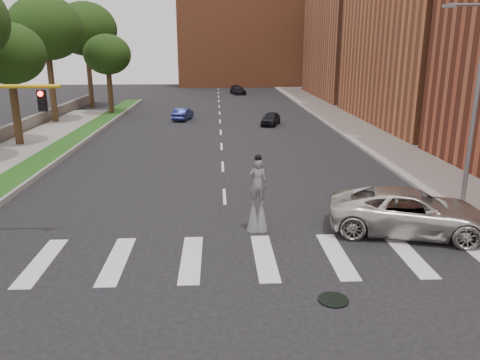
# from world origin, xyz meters

# --- Properties ---
(ground_plane) EXTENTS (160.00, 160.00, 0.00)m
(ground_plane) POSITION_xyz_m (0.00, 0.00, 0.00)
(ground_plane) COLOR black
(ground_plane) RESTS_ON ground
(grass_median) EXTENTS (2.00, 60.00, 0.25)m
(grass_median) POSITION_xyz_m (-11.50, 20.00, 0.12)
(grass_median) COLOR #1B4A15
(grass_median) RESTS_ON ground
(median_curb) EXTENTS (0.20, 60.00, 0.28)m
(median_curb) POSITION_xyz_m (-10.45, 20.00, 0.14)
(median_curb) COLOR gray
(median_curb) RESTS_ON ground
(sidewalk_right) EXTENTS (5.00, 90.00, 0.18)m
(sidewalk_right) POSITION_xyz_m (12.50, 25.00, 0.09)
(sidewalk_right) COLOR gray
(sidewalk_right) RESTS_ON ground
(manhole) EXTENTS (0.90, 0.90, 0.04)m
(manhole) POSITION_xyz_m (3.00, -2.00, 0.02)
(manhole) COLOR black
(manhole) RESTS_ON ground
(building_far) EXTENTS (16.00, 22.00, 20.00)m
(building_far) POSITION_xyz_m (22.00, 54.00, 10.00)
(building_far) COLOR #A0583B
(building_far) RESTS_ON ground
(building_backdrop) EXTENTS (26.00, 14.00, 18.00)m
(building_backdrop) POSITION_xyz_m (6.00, 78.00, 9.00)
(building_backdrop) COLOR #A85A34
(building_backdrop) RESTS_ON ground
(streetlight) EXTENTS (2.05, 0.20, 9.00)m
(streetlight) POSITION_xyz_m (10.90, 6.00, 4.90)
(streetlight) COLOR slate
(streetlight) RESTS_ON ground
(stilt_performer) EXTENTS (0.84, 0.53, 3.15)m
(stilt_performer) POSITION_xyz_m (1.24, 3.50, 1.29)
(stilt_performer) COLOR #372616
(stilt_performer) RESTS_ON ground
(suv_crossing) EXTENTS (6.83, 4.45, 1.75)m
(suv_crossing) POSITION_xyz_m (7.26, 3.00, 0.87)
(suv_crossing) COLOR beige
(suv_crossing) RESTS_ON ground
(car_near) EXTENTS (2.45, 3.80, 1.20)m
(car_near) POSITION_xyz_m (4.76, 29.66, 0.60)
(car_near) COLOR black
(car_near) RESTS_ON ground
(car_mid) EXTENTS (2.03, 3.86, 1.21)m
(car_mid) POSITION_xyz_m (-3.71, 33.18, 0.60)
(car_mid) COLOR navy
(car_mid) RESTS_ON ground
(car_far) EXTENTS (2.65, 4.66, 1.27)m
(car_far) POSITION_xyz_m (3.01, 59.29, 0.64)
(car_far) COLOR black
(car_far) RESTS_ON ground
(tree_3) EXTENTS (5.09, 5.09, 8.83)m
(tree_3) POSITION_xyz_m (-14.95, 20.88, 6.60)
(tree_3) COLOR #372616
(tree_3) RESTS_ON ground
(tree_4) EXTENTS (6.79, 6.79, 11.64)m
(tree_4) POSITION_xyz_m (-15.83, 31.67, 8.71)
(tree_4) COLOR #372616
(tree_4) RESTS_ON ground
(tree_5) EXTENTS (7.21, 7.21, 12.17)m
(tree_5) POSITION_xyz_m (-15.44, 43.97, 9.06)
(tree_5) COLOR #372616
(tree_5) RESTS_ON ground
(tree_6) EXTENTS (4.90, 4.90, 8.42)m
(tree_6) POSITION_xyz_m (-11.66, 37.19, 6.28)
(tree_6) COLOR #372616
(tree_6) RESTS_ON ground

